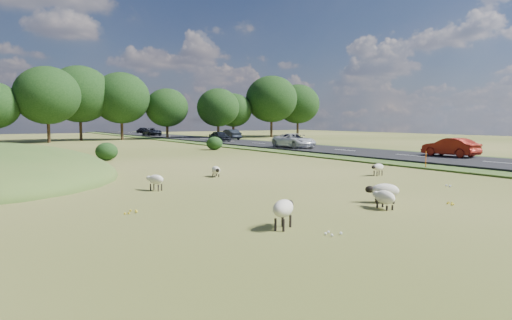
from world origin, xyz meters
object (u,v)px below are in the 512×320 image
at_px(marker_post, 426,160).
at_px(sheep_5, 155,179).
at_px(sheep_1, 284,208).
at_px(sheep_3, 216,170).
at_px(sheep_2, 378,167).
at_px(car_7, 450,147).
at_px(car_5, 152,132).
at_px(sheep_0, 384,197).
at_px(car_2, 220,136).
at_px(car_4, 142,130).
at_px(sheep_4, 384,191).
at_px(car_6, 230,135).
at_px(car_3, 289,139).
at_px(car_0, 294,141).

bearing_deg(marker_post, sheep_5, 178.23).
distance_m(sheep_1, sheep_3, 12.91).
bearing_deg(sheep_2, car_7, -167.51).
xyz_separation_m(marker_post, car_5, (4.07, 65.29, 0.39)).
distance_m(sheep_0, car_2, 48.42).
relative_size(marker_post, car_4, 0.28).
bearing_deg(sheep_4, sheep_5, -10.74).
height_order(marker_post, car_5, car_5).
bearing_deg(car_6, car_3, 90.00).
bearing_deg(marker_post, car_2, 83.77).
xyz_separation_m(sheep_4, sheep_5, (-6.55, 7.78, 0.04)).
bearing_deg(marker_post, car_4, 84.57).
xyz_separation_m(sheep_0, sheep_5, (-5.62, 8.64, 0.09)).
relative_size(sheep_2, car_5, 0.19).
relative_size(sheep_3, car_2, 0.26).
height_order(marker_post, sheep_5, marker_post).
distance_m(car_0, car_3, 7.17).
bearing_deg(sheep_0, car_6, -11.93).
height_order(sheep_0, car_6, car_6).
height_order(car_2, car_6, car_6).
xyz_separation_m(marker_post, sheep_3, (-13.78, 3.67, -0.21)).
height_order(car_6, car_7, car_6).
height_order(car_5, car_7, car_7).
xyz_separation_m(sheep_1, car_6, (25.67, 49.95, 0.40)).
distance_m(marker_post, car_5, 65.42).
bearing_deg(car_2, sheep_1, -115.48).
distance_m(car_3, car_7, 22.40).
xyz_separation_m(sheep_3, car_4, (21.65, 79.08, 0.48)).
bearing_deg(marker_post, car_0, 78.48).
relative_size(sheep_1, car_7, 0.27).
height_order(sheep_0, sheep_5, sheep_5).
relative_size(sheep_0, car_0, 0.22).
relative_size(sheep_1, car_5, 0.23).
bearing_deg(sheep_2, car_2, -110.53).
bearing_deg(sheep_4, car_6, -73.03).
bearing_deg(car_3, sheep_4, 59.21).
bearing_deg(car_3, car_4, -90.00).
xyz_separation_m(sheep_1, car_7, (25.67, 12.25, 0.39)).
bearing_deg(sheep_3, car_2, 165.69).
height_order(sheep_3, car_2, car_2).
relative_size(sheep_3, car_7, 0.24).
height_order(sheep_1, car_4, car_4).
bearing_deg(car_7, car_4, -90.00).
height_order(sheep_1, sheep_4, sheep_1).
height_order(car_4, car_6, car_6).
bearing_deg(car_0, sheep_4, -120.51).
relative_size(marker_post, sheep_1, 0.97).
bearing_deg(car_7, sheep_5, 6.66).
distance_m(car_2, car_3, 11.87).
relative_size(sheep_3, sheep_4, 0.86).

